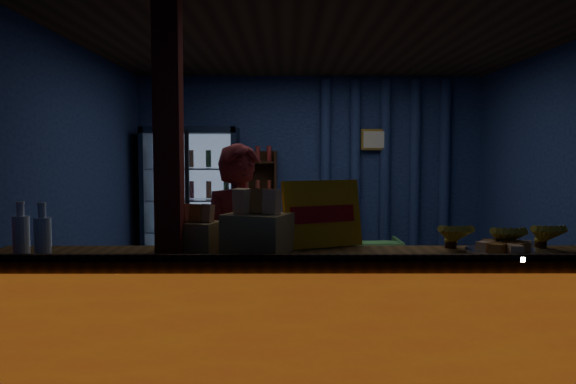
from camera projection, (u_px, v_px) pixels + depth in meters
name	position (u px, v px, depth m)	size (l,w,h in m)	color
ground	(319.00, 314.00, 5.47)	(4.60, 4.60, 0.00)	#515154
room_walls	(320.00, 153.00, 5.36)	(4.60, 4.60, 4.60)	navy
counter	(338.00, 327.00, 3.53)	(4.40, 0.57, 0.99)	brown
support_post	(170.00, 197.00, 3.48)	(0.16, 0.16, 2.60)	maroon
beverage_cooler	(192.00, 202.00, 7.32)	(1.20, 0.62, 1.90)	black
bottle_shelf	(258.00, 211.00, 7.47)	(0.50, 0.28, 1.60)	#3A2212
curtain_folds	(385.00, 173.00, 7.52)	(1.74, 0.14, 2.50)	navy
framed_picture	(375.00, 140.00, 7.44)	(0.36, 0.04, 0.28)	#B48A2D
shopkeeper	(242.00, 259.00, 4.01)	(0.60, 0.39, 1.64)	maroon
green_chair	(375.00, 260.00, 6.77)	(0.59, 0.61, 0.56)	#55A954
side_table	(347.00, 262.00, 6.80)	(0.65, 0.58, 0.58)	#3A2212
yellow_sign	(322.00, 214.00, 3.70)	(0.55, 0.33, 0.44)	orange
soda_bottles	(4.00, 234.00, 3.43)	(0.60, 0.18, 0.33)	#B40C0C
snack_box_left	(257.00, 230.00, 3.51)	(0.47, 0.43, 0.40)	#A1894E
snack_box_centre	(197.00, 234.00, 3.62)	(0.34, 0.30, 0.30)	#A1894E
pastry_tray	(506.00, 250.00, 3.46)	(0.49, 0.49, 0.08)	silver
banana_bunches	(500.00, 235.00, 3.61)	(0.86, 0.32, 0.19)	gold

